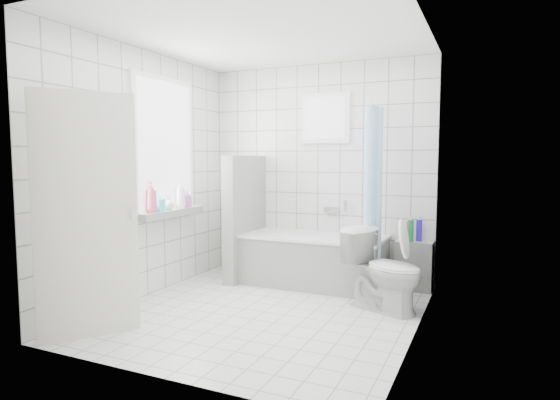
% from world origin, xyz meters
% --- Properties ---
extents(ground, '(3.00, 3.00, 0.00)m').
position_xyz_m(ground, '(0.00, 0.00, 0.00)').
color(ground, white).
rests_on(ground, ground).
extents(ceiling, '(3.00, 3.00, 0.00)m').
position_xyz_m(ceiling, '(0.00, 0.00, 2.60)').
color(ceiling, white).
rests_on(ceiling, ground).
extents(wall_back, '(2.80, 0.02, 2.60)m').
position_xyz_m(wall_back, '(0.00, 1.50, 1.30)').
color(wall_back, white).
rests_on(wall_back, ground).
extents(wall_front, '(2.80, 0.02, 2.60)m').
position_xyz_m(wall_front, '(0.00, -1.50, 1.30)').
color(wall_front, white).
rests_on(wall_front, ground).
extents(wall_left, '(0.02, 3.00, 2.60)m').
position_xyz_m(wall_left, '(-1.40, 0.00, 1.30)').
color(wall_left, white).
rests_on(wall_left, ground).
extents(wall_right, '(0.02, 3.00, 2.60)m').
position_xyz_m(wall_right, '(1.40, 0.00, 1.30)').
color(wall_right, white).
rests_on(wall_right, ground).
extents(window_left, '(0.01, 0.90, 1.40)m').
position_xyz_m(window_left, '(-1.35, 0.30, 1.60)').
color(window_left, white).
rests_on(window_left, wall_left).
extents(window_back, '(0.50, 0.01, 0.50)m').
position_xyz_m(window_back, '(0.10, 1.46, 1.95)').
color(window_back, white).
rests_on(window_back, wall_back).
extents(window_sill, '(0.18, 1.02, 0.08)m').
position_xyz_m(window_sill, '(-1.31, 0.30, 0.86)').
color(window_sill, white).
rests_on(window_sill, wall_left).
extents(door, '(0.49, 0.68, 2.00)m').
position_xyz_m(door, '(-1.02, -1.15, 1.00)').
color(door, silver).
rests_on(door, ground).
extents(bathtub, '(1.62, 0.77, 0.58)m').
position_xyz_m(bathtub, '(0.09, 1.12, 0.29)').
color(bathtub, white).
rests_on(bathtub, ground).
extents(partition_wall, '(0.15, 0.85, 1.50)m').
position_xyz_m(partition_wall, '(-0.79, 1.07, 0.75)').
color(partition_wall, white).
rests_on(partition_wall, ground).
extents(tiled_ledge, '(0.40, 0.24, 0.55)m').
position_xyz_m(tiled_ledge, '(1.19, 1.38, 0.28)').
color(tiled_ledge, white).
rests_on(tiled_ledge, ground).
extents(toilet, '(0.88, 0.70, 0.79)m').
position_xyz_m(toilet, '(1.03, 0.54, 0.39)').
color(toilet, white).
rests_on(toilet, ground).
extents(curtain_rod, '(0.02, 0.80, 0.02)m').
position_xyz_m(curtain_rod, '(0.84, 1.10, 2.00)').
color(curtain_rod, silver).
rests_on(curtain_rod, wall_back).
extents(shower_curtain, '(0.14, 0.48, 1.78)m').
position_xyz_m(shower_curtain, '(0.84, 0.97, 1.10)').
color(shower_curtain, '#55A8FB').
rests_on(shower_curtain, curtain_rod).
extents(tub_faucet, '(0.18, 0.06, 0.06)m').
position_xyz_m(tub_faucet, '(0.19, 1.46, 0.85)').
color(tub_faucet, silver).
rests_on(tub_faucet, wall_back).
extents(sill_bottles, '(0.16, 0.77, 0.33)m').
position_xyz_m(sill_bottles, '(-1.30, 0.26, 1.04)').
color(sill_bottles, '#F25E80').
rests_on(sill_bottles, window_sill).
extents(ledge_bottles, '(0.17, 0.16, 0.24)m').
position_xyz_m(ledge_bottles, '(1.17, 1.36, 0.67)').
color(ledge_bottles, '#2E1CE4').
rests_on(ledge_bottles, tiled_ledge).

